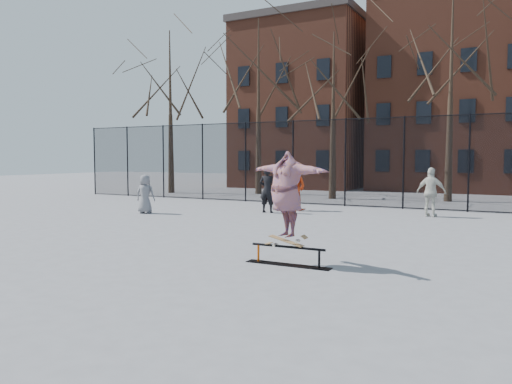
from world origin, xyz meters
The scene contains 11 objects.
ground centered at (0.00, 0.00, 0.00)m, with size 100.00×100.00×0.00m, color slate.
skate_rail centered at (1.44, 0.36, 0.16)m, with size 1.86×0.28×0.41m.
skateboard centered at (1.41, 0.36, 0.46)m, with size 0.81×0.19×0.10m, color #91613A, non-canonical shape.
skater centered at (1.41, 0.36, 1.39)m, with size 2.16×0.59×1.76m, color #443483.
bystander_grey centered at (-7.54, 6.46, 0.77)m, with size 0.75×0.49×1.54m, color slate.
bystander_black centered at (-3.34, 8.97, 0.93)m, with size 0.68×0.45×1.86m, color black.
bystander_red centered at (-2.70, 10.31, 0.96)m, with size 0.93×0.73×1.92m, color #BC3310.
bystander_white centered at (2.72, 10.60, 0.93)m, with size 1.09×0.45×1.85m, color silver.
fence centered at (-0.01, 13.00, 2.05)m, with size 34.03×0.07×4.00m.
tree_row centered at (-0.25, 17.15, 7.36)m, with size 33.66×7.46×10.67m.
rowhouses centered at (0.72, 26.00, 6.06)m, with size 29.00×7.00×13.00m.
Camera 1 is at (5.64, -8.98, 2.24)m, focal length 35.00 mm.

